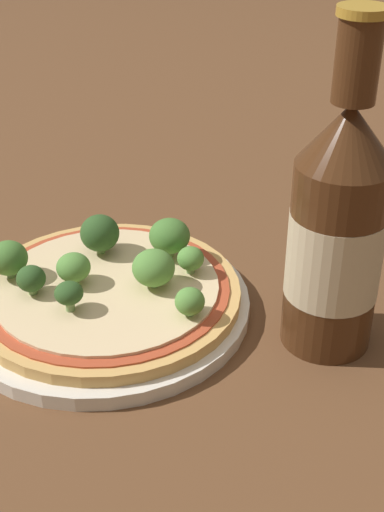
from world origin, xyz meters
name	(u,v)px	position (x,y,z in m)	size (l,w,h in m)	color
ground_plane	(118,311)	(0.00, 0.00, 0.00)	(3.00, 3.00, 0.00)	brown
plate	(105,304)	(-0.01, 0.00, 0.01)	(0.24, 0.24, 0.01)	silver
pizza	(108,290)	(-0.01, 0.00, 0.02)	(0.22, 0.22, 0.01)	tan
broccoli_floret_0	(154,268)	(0.03, 0.00, 0.04)	(0.03, 0.03, 0.03)	#7A9E5B
broccoli_floret_1	(31,279)	(-0.06, -0.02, 0.04)	(0.02, 0.02, 0.02)	#7A9E5B
broccoli_floret_2	(100,233)	(-0.02, 0.05, 0.05)	(0.03, 0.03, 0.04)	#7A9E5B
broccoli_floret_3	(74,266)	(-0.03, 0.00, 0.04)	(0.03, 0.03, 0.03)	#7A9E5B
broccoli_floret_4	(8,258)	(-0.09, 0.01, 0.04)	(0.03, 0.03, 0.03)	#7A9E5B
broccoli_floret_5	(190,302)	(0.06, -0.04, 0.04)	(0.02, 0.02, 0.02)	#7A9E5B
broccoli_floret_6	(170,236)	(0.04, 0.05, 0.05)	(0.04, 0.04, 0.03)	#7A9E5B
broccoli_floret_7	(191,259)	(0.06, 0.02, 0.04)	(0.02, 0.02, 0.02)	#7A9E5B
broccoli_floret_8	(69,294)	(-0.03, -0.04, 0.04)	(0.02, 0.02, 0.02)	#7A9E5B
beer_bottle	(337,231)	(0.17, -0.03, 0.10)	(0.07, 0.07, 0.25)	#472814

